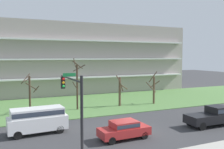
# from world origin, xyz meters

# --- Properties ---
(ground) EXTENTS (160.00, 160.00, 0.00)m
(ground) POSITION_xyz_m (0.00, 0.00, 0.00)
(ground) COLOR #38383A
(grass_lawn_strip) EXTENTS (80.00, 16.00, 0.08)m
(grass_lawn_strip) POSITION_xyz_m (0.00, 14.00, 0.04)
(grass_lawn_strip) COLOR #547F42
(grass_lawn_strip) RESTS_ON ground
(apartment_building) EXTENTS (48.65, 13.01, 13.11)m
(apartment_building) POSITION_xyz_m (0.00, 28.03, 6.55)
(apartment_building) COLOR #9E938C
(apartment_building) RESTS_ON ground
(tree_far_left) EXTENTS (2.05, 1.88, 4.93)m
(tree_far_left) POSITION_xyz_m (-8.15, 10.73, 2.62)
(tree_far_left) COLOR #423023
(tree_far_left) RESTS_ON ground
(tree_left) EXTENTS (1.95, 2.01, 6.81)m
(tree_left) POSITION_xyz_m (-2.24, 10.66, 3.39)
(tree_left) COLOR #423023
(tree_left) RESTS_ON ground
(tree_center) EXTENTS (1.56, 1.46, 4.39)m
(tree_center) POSITION_xyz_m (3.89, 10.50, 2.22)
(tree_center) COLOR brown
(tree_center) RESTS_ON ground
(tree_right) EXTENTS (2.21, 2.20, 4.82)m
(tree_right) POSITION_xyz_m (9.13, 9.99, 2.27)
(tree_right) COLOR brown
(tree_right) RESTS_ON ground
(van_white_near_left) EXTENTS (5.31, 2.30, 2.36)m
(van_white_near_left) POSITION_xyz_m (-8.30, 2.50, 1.40)
(van_white_near_left) COLOR white
(van_white_near_left) RESTS_ON ground
(sedan_red_center_left) EXTENTS (4.46, 1.94, 1.57)m
(sedan_red_center_left) POSITION_xyz_m (-1.75, -2.00, 0.87)
(sedan_red_center_left) COLOR #B22828
(sedan_red_center_left) RESTS_ON ground
(pickup_black_center_right) EXTENTS (5.45, 2.13, 1.95)m
(pickup_black_center_right) POSITION_xyz_m (8.30, -2.01, 1.02)
(pickup_black_center_right) COLOR black
(pickup_black_center_right) RESTS_ON ground
(traffic_signal_mast) EXTENTS (0.90, 5.31, 5.92)m
(traffic_signal_mast) POSITION_xyz_m (-6.86, -4.76, 4.07)
(traffic_signal_mast) COLOR black
(traffic_signal_mast) RESTS_ON ground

